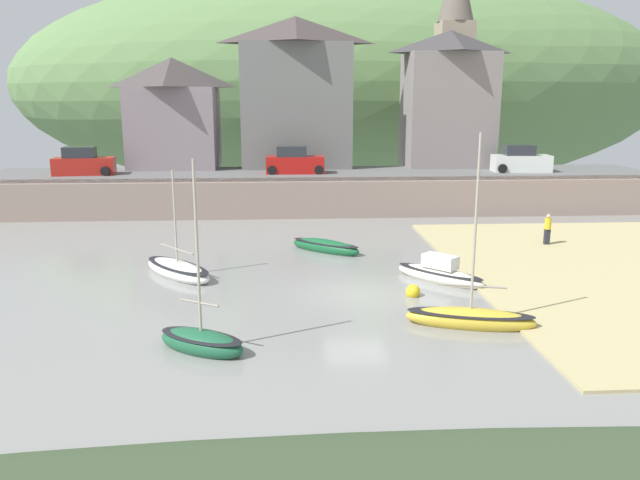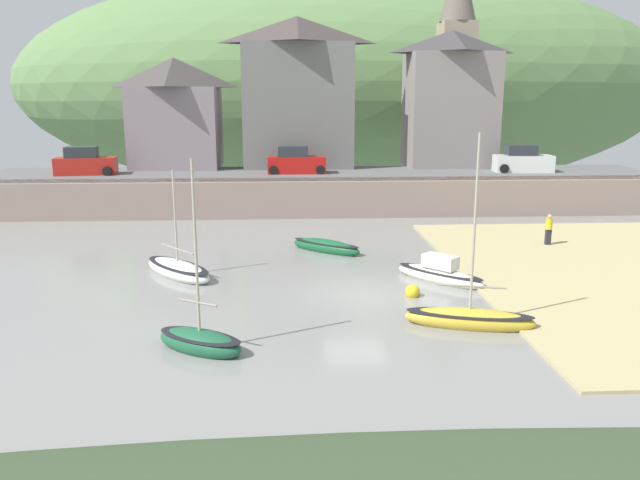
{
  "view_description": "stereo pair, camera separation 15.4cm",
  "coord_description": "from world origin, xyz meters",
  "px_view_note": "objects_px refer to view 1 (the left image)",
  "views": [
    {
      "loc": [
        -2.85,
        -23.56,
        7.64
      ],
      "look_at": [
        -1.29,
        2.46,
        1.65
      ],
      "focal_mm": 34.72,
      "sensor_mm": 36.0,
      "label": 1
    },
    {
      "loc": [
        -2.7,
        -23.57,
        7.64
      ],
      "look_at": [
        -1.29,
        2.46,
        1.65
      ],
      "focal_mm": 34.72,
      "sensor_mm": 36.0,
      "label": 2
    }
  ],
  "objects_px": {
    "sailboat_far_left": "(440,274)",
    "person_on_slipway": "(548,228)",
    "waterfront_building_left": "(174,112)",
    "waterfront_building_centre": "(296,92)",
    "church_with_spire": "(454,54)",
    "sailboat_white_hull": "(325,247)",
    "sailboat_nearest_shore": "(201,341)",
    "parked_car_end_of_row": "(521,161)",
    "motorboat_with_cabin": "(178,270)",
    "mooring_buoy": "(413,292)",
    "parked_car_by_wall": "(294,162)",
    "parked_car_near_slipway": "(83,163)",
    "sailboat_blue_trim": "(470,318)",
    "waterfront_building_right": "(448,98)"
  },
  "relations": [
    {
      "from": "sailboat_far_left",
      "to": "person_on_slipway",
      "type": "bearing_deg",
      "value": 85.23
    },
    {
      "from": "waterfront_building_left",
      "to": "waterfront_building_centre",
      "type": "xyz_separation_m",
      "value": [
        9.35,
        0.0,
        1.5
      ]
    },
    {
      "from": "church_with_spire",
      "to": "sailboat_white_hull",
      "type": "distance_m",
      "value": 27.6
    },
    {
      "from": "church_with_spire",
      "to": "sailboat_nearest_shore",
      "type": "height_order",
      "value": "church_with_spire"
    },
    {
      "from": "person_on_slipway",
      "to": "parked_car_end_of_row",
      "type": "bearing_deg",
      "value": 75.36
    },
    {
      "from": "sailboat_white_hull",
      "to": "motorboat_with_cabin",
      "type": "height_order",
      "value": "motorboat_with_cabin"
    },
    {
      "from": "sailboat_nearest_shore",
      "to": "mooring_buoy",
      "type": "xyz_separation_m",
      "value": [
        7.67,
        4.96,
        -0.13
      ]
    },
    {
      "from": "sailboat_far_left",
      "to": "person_on_slipway",
      "type": "xyz_separation_m",
      "value": [
        7.25,
        5.99,
        0.66
      ]
    },
    {
      "from": "sailboat_nearest_shore",
      "to": "parked_car_by_wall",
      "type": "relative_size",
      "value": 1.48
    },
    {
      "from": "waterfront_building_left",
      "to": "sailboat_nearest_shore",
      "type": "distance_m",
      "value": 31.78
    },
    {
      "from": "motorboat_with_cabin",
      "to": "parked_car_near_slipway",
      "type": "distance_m",
      "value": 20.17
    },
    {
      "from": "waterfront_building_left",
      "to": "sailboat_blue_trim",
      "type": "height_order",
      "value": "waterfront_building_left"
    },
    {
      "from": "waterfront_building_right",
      "to": "motorboat_with_cabin",
      "type": "xyz_separation_m",
      "value": [
        -17.64,
        -22.18,
        -7.36
      ]
    },
    {
      "from": "waterfront_building_centre",
      "to": "parked_car_end_of_row",
      "type": "xyz_separation_m",
      "value": [
        16.24,
        -4.5,
        -4.89
      ]
    },
    {
      "from": "waterfront_building_centre",
      "to": "parked_car_near_slipway",
      "type": "xyz_separation_m",
      "value": [
        -15.05,
        -4.5,
        -4.89
      ]
    },
    {
      "from": "waterfront_building_right",
      "to": "sailboat_nearest_shore",
      "type": "height_order",
      "value": "waterfront_building_right"
    },
    {
      "from": "parked_car_by_wall",
      "to": "mooring_buoy",
      "type": "height_order",
      "value": "parked_car_by_wall"
    },
    {
      "from": "parked_car_near_slipway",
      "to": "parked_car_by_wall",
      "type": "relative_size",
      "value": 1.04
    },
    {
      "from": "sailboat_blue_trim",
      "to": "sailboat_far_left",
      "type": "xyz_separation_m",
      "value": [
        0.28,
        5.37,
        0.03
      ]
    },
    {
      "from": "sailboat_blue_trim",
      "to": "sailboat_white_hull",
      "type": "bearing_deg",
      "value": 125.91
    },
    {
      "from": "parked_car_end_of_row",
      "to": "person_on_slipway",
      "type": "xyz_separation_m",
      "value": [
        -3.45,
        -13.19,
        -2.22
      ]
    },
    {
      "from": "parked_car_near_slipway",
      "to": "mooring_buoy",
      "type": "bearing_deg",
      "value": -54.77
    },
    {
      "from": "waterfront_building_right",
      "to": "sailboat_far_left",
      "type": "height_order",
      "value": "waterfront_building_right"
    },
    {
      "from": "sailboat_nearest_shore",
      "to": "sailboat_blue_trim",
      "type": "relative_size",
      "value": 0.91
    },
    {
      "from": "sailboat_blue_trim",
      "to": "motorboat_with_cabin",
      "type": "xyz_separation_m",
      "value": [
        -11.04,
        6.87,
        -0.02
      ]
    },
    {
      "from": "waterfront_building_centre",
      "to": "person_on_slipway",
      "type": "relative_size",
      "value": 6.93
    },
    {
      "from": "church_with_spire",
      "to": "motorboat_with_cabin",
      "type": "relative_size",
      "value": 3.53
    },
    {
      "from": "sailboat_white_hull",
      "to": "motorboat_with_cabin",
      "type": "distance_m",
      "value": 7.9
    },
    {
      "from": "sailboat_far_left",
      "to": "waterfront_building_right",
      "type": "bearing_deg",
      "value": 120.73
    },
    {
      "from": "sailboat_blue_trim",
      "to": "motorboat_with_cabin",
      "type": "bearing_deg",
      "value": 162.76
    },
    {
      "from": "parked_car_end_of_row",
      "to": "sailboat_nearest_shore",
      "type": "bearing_deg",
      "value": -123.28
    },
    {
      "from": "motorboat_with_cabin",
      "to": "sailboat_far_left",
      "type": "xyz_separation_m",
      "value": [
        11.33,
        -1.5,
        0.05
      ]
    },
    {
      "from": "church_with_spire",
      "to": "sailboat_blue_trim",
      "type": "distance_m",
      "value": 35.72
    },
    {
      "from": "waterfront_building_left",
      "to": "parked_car_end_of_row",
      "type": "distance_m",
      "value": 26.21
    },
    {
      "from": "person_on_slipway",
      "to": "sailboat_blue_trim",
      "type": "bearing_deg",
      "value": -123.56
    },
    {
      "from": "waterfront_building_left",
      "to": "waterfront_building_right",
      "type": "height_order",
      "value": "waterfront_building_right"
    },
    {
      "from": "person_on_slipway",
      "to": "sailboat_nearest_shore",
      "type": "bearing_deg",
      "value": -141.86
    },
    {
      "from": "sailboat_nearest_shore",
      "to": "sailboat_far_left",
      "type": "distance_m",
      "value": 11.55
    },
    {
      "from": "sailboat_blue_trim",
      "to": "parked_car_by_wall",
      "type": "height_order",
      "value": "sailboat_blue_trim"
    },
    {
      "from": "waterfront_building_right",
      "to": "sailboat_nearest_shore",
      "type": "xyz_separation_m",
      "value": [
        -15.54,
        -30.63,
        -7.33
      ]
    },
    {
      "from": "sailboat_nearest_shore",
      "to": "parked_car_end_of_row",
      "type": "distance_m",
      "value": 32.99
    },
    {
      "from": "motorboat_with_cabin",
      "to": "sailboat_blue_trim",
      "type": "bearing_deg",
      "value": 17.34
    },
    {
      "from": "sailboat_nearest_shore",
      "to": "parked_car_end_of_row",
      "type": "bearing_deg",
      "value": 83.44
    },
    {
      "from": "sailboat_white_hull",
      "to": "person_on_slipway",
      "type": "relative_size",
      "value": 2.31
    },
    {
      "from": "parked_car_near_slipway",
      "to": "parked_car_end_of_row",
      "type": "distance_m",
      "value": 31.29
    },
    {
      "from": "waterfront_building_left",
      "to": "church_with_spire",
      "type": "height_order",
      "value": "church_with_spire"
    },
    {
      "from": "parked_car_by_wall",
      "to": "motorboat_with_cabin",
      "type": "bearing_deg",
      "value": -106.48
    },
    {
      "from": "sailboat_nearest_shore",
      "to": "parked_car_end_of_row",
      "type": "height_order",
      "value": "sailboat_nearest_shore"
    },
    {
      "from": "sailboat_nearest_shore",
      "to": "waterfront_building_centre",
      "type": "bearing_deg",
      "value": 113.91
    },
    {
      "from": "church_with_spire",
      "to": "person_on_slipway",
      "type": "relative_size",
      "value": 10.59
    }
  ]
}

